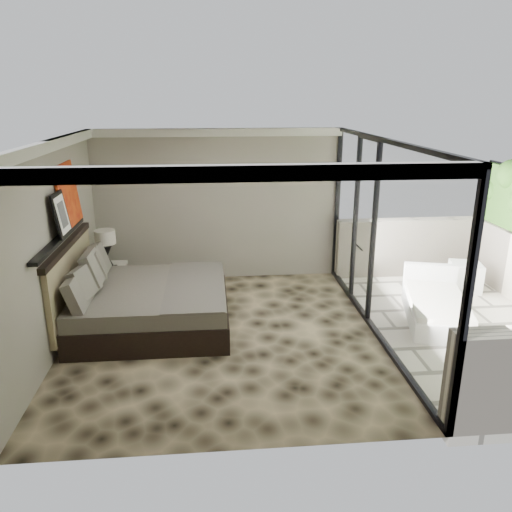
{
  "coord_description": "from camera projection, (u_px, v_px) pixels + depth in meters",
  "views": [
    {
      "loc": [
        -0.12,
        -6.6,
        3.34
      ],
      "look_at": [
        0.52,
        0.4,
        1.08
      ],
      "focal_mm": 35.0,
      "sensor_mm": 36.0,
      "label": 1
    }
  ],
  "objects": [
    {
      "name": "lounger",
      "position": [
        436.0,
        307.0,
        7.76
      ],
      "size": [
        1.26,
        1.87,
        0.67
      ],
      "rotation": [
        0.0,
        0.0,
        -0.26
      ],
      "color": "silver",
      "rests_on": "terrace_slab"
    },
    {
      "name": "abstract_canvas",
      "position": [
        68.0,
        195.0,
        7.25
      ],
      "size": [
        0.13,
        0.9,
        0.9
      ],
      "primitive_type": "cube",
      "rotation": [
        0.0,
        -0.1,
        0.0
      ],
      "color": "#B0310F",
      "rests_on": "picture_ledge"
    },
    {
      "name": "floor",
      "position": [
        223.0,
        336.0,
        7.29
      ],
      "size": [
        5.0,
        5.0,
        0.0
      ],
      "primitive_type": "plane",
      "color": "black",
      "rests_on": "ground"
    },
    {
      "name": "bed",
      "position": [
        145.0,
        302.0,
        7.52
      ],
      "size": [
        2.32,
        2.24,
        1.28
      ],
      "color": "black",
      "rests_on": "floor"
    },
    {
      "name": "framed_print",
      "position": [
        61.0,
        214.0,
        6.7
      ],
      "size": [
        0.11,
        0.5,
        0.6
      ],
      "primitive_type": "cube",
      "rotation": [
        0.0,
        -0.14,
        0.0
      ],
      "color": "black",
      "rests_on": "picture_ledge"
    },
    {
      "name": "glass_wall",
      "position": [
        380.0,
        240.0,
        7.06
      ],
      "size": [
        0.08,
        5.0,
        2.8
      ],
      "primitive_type": "cube",
      "color": "white",
      "rests_on": "floor"
    },
    {
      "name": "nightstand",
      "position": [
        110.0,
        278.0,
        8.78
      ],
      "size": [
        0.64,
        0.64,
        0.56
      ],
      "primitive_type": "cube",
      "rotation": [
        0.0,
        0.0,
        0.15
      ],
      "color": "black",
      "rests_on": "floor"
    },
    {
      "name": "ceiling",
      "position": [
        219.0,
        141.0,
        6.44
      ],
      "size": [
        4.5,
        5.0,
        0.02
      ],
      "primitive_type": "cube",
      "color": "silver",
      "rests_on": "back_wall"
    },
    {
      "name": "picture_ledge",
      "position": [
        60.0,
        239.0,
        6.74
      ],
      "size": [
        0.12,
        2.2,
        0.05
      ],
      "primitive_type": "cube",
      "color": "black",
      "rests_on": "left_wall"
    },
    {
      "name": "table_lamp",
      "position": [
        106.0,
        243.0,
        8.56
      ],
      "size": [
        0.35,
        0.35,
        0.64
      ],
      "color": "black",
      "rests_on": "nightstand"
    },
    {
      "name": "back_wall",
      "position": [
        218.0,
        206.0,
        9.23
      ],
      "size": [
        4.5,
        0.02,
        2.8
      ],
      "primitive_type": "cube",
      "color": "gray",
      "rests_on": "floor"
    },
    {
      "name": "left_wall",
      "position": [
        54.0,
        248.0,
        6.67
      ],
      "size": [
        0.02,
        5.0,
        2.8
      ],
      "primitive_type": "cube",
      "color": "gray",
      "rests_on": "floor"
    },
    {
      "name": "ottoman",
      "position": [
        465.0,
        277.0,
        8.92
      ],
      "size": [
        0.61,
        0.61,
        0.51
      ],
      "primitive_type": "cube",
      "rotation": [
        0.0,
        0.0,
        -0.23
      ],
      "color": "silver",
      "rests_on": "terrace_slab"
    },
    {
      "name": "terrace_slab",
      "position": [
        468.0,
        329.0,
        7.64
      ],
      "size": [
        3.0,
        5.0,
        0.12
      ],
      "primitive_type": "cube",
      "color": "beige",
      "rests_on": "ground"
    }
  ]
}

